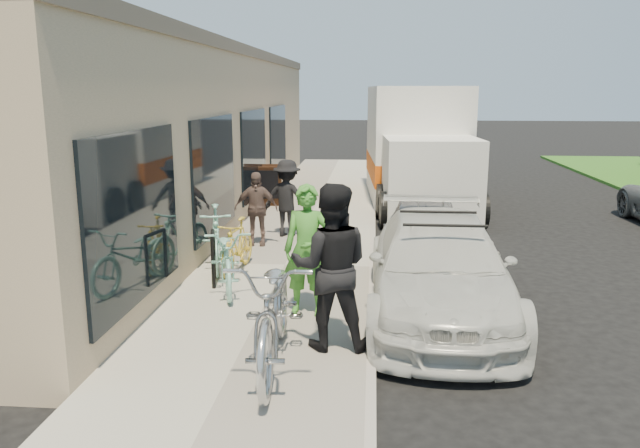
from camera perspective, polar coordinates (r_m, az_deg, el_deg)
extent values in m
plane|color=black|center=(8.25, 7.87, -10.73)|extent=(120.00, 120.00, 0.00)
cube|color=#A29E92|center=(11.15, -3.23, -4.09)|extent=(3.00, 34.00, 0.15)
cube|color=#9C958F|center=(11.04, 4.78, -4.33)|extent=(0.12, 34.00, 0.13)
cube|color=tan|center=(16.35, -12.24, 7.73)|extent=(3.50, 20.00, 4.00)
cube|color=#65584C|center=(16.33, -12.58, 15.09)|extent=(3.60, 20.00, 0.25)
cube|color=black|center=(8.32, -16.45, 0.62)|extent=(0.06, 3.00, 2.20)
cube|color=black|center=(12.08, -9.63, 4.43)|extent=(0.06, 3.00, 2.20)
cube|color=black|center=(15.96, -6.05, 6.39)|extent=(0.06, 3.00, 2.20)
cube|color=black|center=(19.88, -3.87, 7.56)|extent=(0.06, 3.00, 2.20)
cylinder|color=black|center=(9.84, -9.76, -3.56)|extent=(0.06, 0.06, 0.81)
cylinder|color=black|center=(10.36, -9.70, -2.76)|extent=(0.06, 0.06, 0.81)
cylinder|color=black|center=(10.00, -9.81, -0.92)|extent=(0.18, 0.54, 0.06)
cube|color=black|center=(16.52, -4.73, 3.44)|extent=(0.68, 0.33, 1.07)
cube|color=black|center=(16.90, -4.64, 3.64)|extent=(0.68, 0.33, 1.07)
cube|color=black|center=(16.47, -4.75, 3.61)|extent=(0.54, 0.23, 0.77)
imported|color=silver|center=(9.09, 10.82, -3.94)|extent=(2.09, 4.90, 1.41)
cylinder|color=black|center=(8.41, 11.37, -0.20)|extent=(1.11, 0.04, 0.04)
cylinder|color=black|center=(9.32, 10.75, 1.03)|extent=(1.11, 0.04, 0.04)
imported|color=gray|center=(11.62, 9.55, -0.76)|extent=(1.74, 3.78, 1.25)
cube|color=silver|center=(15.21, 10.06, 3.85)|extent=(2.32, 2.32, 2.08)
cube|color=black|center=(15.15, 10.12, 5.49)|extent=(2.03, 0.19, 0.99)
cube|color=silver|center=(18.37, 8.64, 7.38)|extent=(2.79, 4.74, 3.18)
cube|color=#D3510C|center=(18.44, 8.57, 5.17)|extent=(2.81, 4.76, 0.60)
cylinder|color=black|center=(14.64, 6.04, 1.27)|extent=(0.33, 0.89, 0.88)
cylinder|color=black|center=(14.98, 14.42, 1.19)|extent=(0.33, 0.89, 0.88)
cylinder|color=black|center=(15.82, 5.71, 2.09)|extent=(0.33, 0.89, 0.88)
cylinder|color=black|center=(16.13, 13.49, 2.01)|extent=(0.33, 0.89, 0.88)
cylinder|color=black|center=(19.93, 4.86, 4.20)|extent=(0.33, 0.89, 0.88)
cylinder|color=black|center=(20.17, 11.09, 4.11)|extent=(0.33, 0.89, 0.88)
imported|color=#B4B4B6|center=(6.98, -4.10, -7.77)|extent=(1.04, 2.59, 1.34)
imported|color=#408E2F|center=(8.51, -1.15, -2.40)|extent=(0.70, 0.50, 1.81)
imported|color=black|center=(7.38, 1.00, -3.93)|extent=(0.99, 0.79, 2.00)
imported|color=#8FD5C4|center=(10.88, -9.48, -1.28)|extent=(0.95, 1.87, 1.08)
imported|color=#8FD5C4|center=(9.74, -8.52, -3.08)|extent=(1.18, 2.03, 1.01)
imported|color=gold|center=(10.66, -7.58, -1.99)|extent=(0.62, 1.55, 0.90)
imported|color=black|center=(13.12, -3.02, 2.37)|extent=(1.17, 0.84, 1.62)
imported|color=brown|center=(12.43, -5.87, 1.41)|extent=(0.89, 0.43, 1.47)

